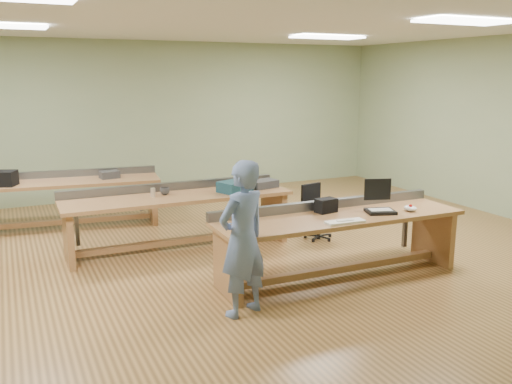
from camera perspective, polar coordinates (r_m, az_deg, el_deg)
floor at (r=7.36m, az=-3.40°, el=-6.43°), size 10.00×10.00×0.00m
ceiling at (r=7.01m, az=-3.72°, el=17.51°), size 10.00×10.00×0.00m
wall_back at (r=10.83m, az=-11.43°, el=7.46°), size 10.00×0.04×3.00m
wall_front at (r=3.67m, az=20.12°, el=-1.92°), size 10.00×0.04×3.00m
wall_right at (r=10.00m, az=24.34°, el=6.25°), size 0.04×8.00×3.00m
fluor_panels at (r=7.00m, az=-3.71°, el=17.26°), size 6.20×3.50×0.03m
workbench_front at (r=6.45m, az=8.63°, el=-4.04°), size 3.03×0.86×0.86m
workbench_mid at (r=7.52m, az=-8.25°, el=-1.68°), size 3.12×0.87×0.86m
workbench_back at (r=8.96m, az=-19.55°, el=-0.05°), size 2.98×1.14×0.86m
person at (r=5.31m, az=-1.42°, el=-4.96°), size 0.66×0.55×1.56m
laptop_base at (r=6.59m, az=12.96°, el=-2.00°), size 0.39×0.36×0.04m
laptop_screen at (r=6.65m, az=12.67°, el=0.28°), size 0.32×0.12×0.26m
keyboard at (r=6.07m, az=9.35°, el=-3.11°), size 0.46×0.18×0.03m
trackball_mouse at (r=6.76m, az=15.94°, el=-1.65°), size 0.14×0.17×0.07m
camera_bag at (r=6.48m, az=7.39°, el=-1.41°), size 0.27×0.19×0.17m
task_chair at (r=7.97m, az=6.44°, el=-2.83°), size 0.52×0.52×0.80m
parts_bin_teal at (r=7.58m, az=-2.24°, el=0.58°), size 0.51×0.45×0.15m
parts_bin_grey at (r=7.85m, az=0.77°, el=0.86°), size 0.44×0.33×0.11m
mug at (r=7.49m, az=-9.57°, el=0.09°), size 0.16×0.16×0.10m
drinks_can at (r=7.39m, az=-10.80°, el=-0.04°), size 0.08×0.08×0.12m
storage_box_back at (r=8.81m, az=-25.18°, el=1.30°), size 0.47×0.41×0.22m
tray_back at (r=8.88m, az=-15.17°, el=1.78°), size 0.31×0.25×0.12m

